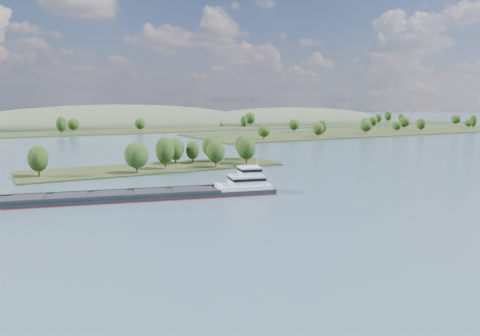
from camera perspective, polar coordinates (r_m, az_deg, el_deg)
ground at (r=130.96m, az=-2.35°, el=-3.49°), size 1800.00×1800.00×0.00m
tree_island at (r=186.83m, az=-8.26°, el=1.24°), size 100.00×30.33×13.65m
right_bank at (r=412.27m, az=16.27°, el=4.39°), size 320.00×90.00×14.46m
back_shoreline at (r=401.46m, az=-18.68°, el=4.16°), size 900.00×60.00×15.59m
hill_east at (r=562.96m, az=6.26°, el=5.54°), size 260.00×140.00×36.00m
hill_west at (r=509.64m, az=-14.81°, el=5.03°), size 320.00×160.00×44.00m
cargo_barge at (r=130.85m, az=-10.06°, el=-3.03°), size 77.98×25.91×10.53m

